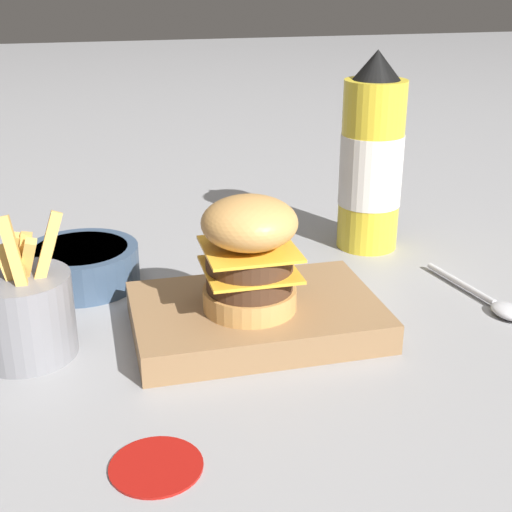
# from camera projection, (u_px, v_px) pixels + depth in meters

# --- Properties ---
(ground_plane) EXTENTS (6.00, 6.00, 0.00)m
(ground_plane) POSITION_uv_depth(u_px,v_px,m) (299.00, 352.00, 0.68)
(ground_plane) COLOR gray
(serving_board) EXTENTS (0.24, 0.16, 0.03)m
(serving_board) POSITION_uv_depth(u_px,v_px,m) (256.00, 316.00, 0.71)
(serving_board) COLOR olive
(serving_board) RESTS_ON ground_plane
(burger) EXTENTS (0.09, 0.09, 0.11)m
(burger) POSITION_uv_depth(u_px,v_px,m) (250.00, 254.00, 0.67)
(burger) COLOR tan
(burger) RESTS_ON serving_board
(ketchup_bottle) EXTENTS (0.08, 0.08, 0.25)m
(ketchup_bottle) POSITION_uv_depth(u_px,v_px,m) (371.00, 161.00, 0.89)
(ketchup_bottle) COLOR yellow
(ketchup_bottle) RESTS_ON ground_plane
(fries_basket) EXTENTS (0.09, 0.09, 0.14)m
(fries_basket) POSITION_uv_depth(u_px,v_px,m) (24.00, 313.00, 0.66)
(fries_basket) COLOR slate
(fries_basket) RESTS_ON ground_plane
(side_bowl) EXTENTS (0.13, 0.13, 0.04)m
(side_bowl) POSITION_uv_depth(u_px,v_px,m) (82.00, 265.00, 0.81)
(side_bowl) COLOR #384C66
(side_bowl) RESTS_ON ground_plane
(spoon) EXTENTS (0.05, 0.16, 0.01)m
(spoon) POSITION_uv_depth(u_px,v_px,m) (496.00, 304.00, 0.76)
(spoon) COLOR silver
(spoon) RESTS_ON ground_plane
(ketchup_puddle) EXTENTS (0.07, 0.07, 0.00)m
(ketchup_puddle) POSITION_uv_depth(u_px,v_px,m) (156.00, 465.00, 0.52)
(ketchup_puddle) COLOR #9E140F
(ketchup_puddle) RESTS_ON ground_plane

